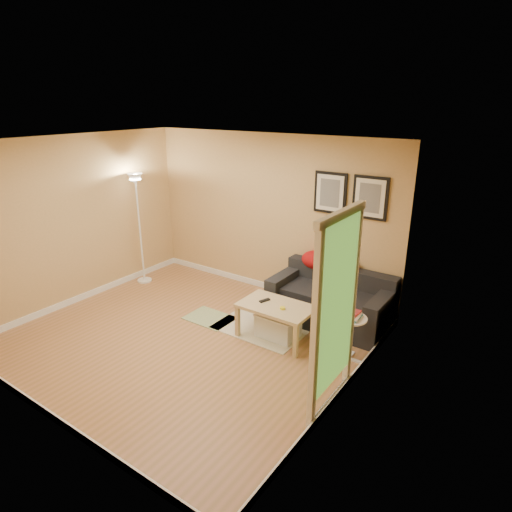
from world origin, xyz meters
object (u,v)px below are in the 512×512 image
at_px(coffee_table, 276,322).
at_px(book_stack, 352,315).
at_px(storage_bin, 278,325).
at_px(floor_lamp, 140,232).
at_px(side_table, 350,339).
at_px(sofa, 330,298).

height_order(coffee_table, book_stack, book_stack).
xyz_separation_m(storage_bin, floor_lamp, (-3.00, 0.28, 0.74)).
bearing_deg(storage_bin, floor_lamp, 174.66).
relative_size(coffee_table, side_table, 1.68).
bearing_deg(coffee_table, book_stack, 25.83).
bearing_deg(side_table, book_stack, -10.40).
distance_m(sofa, coffee_table, 0.94).
relative_size(coffee_table, book_stack, 4.07).
distance_m(side_table, floor_lamp, 4.08).
bearing_deg(sofa, book_stack, -49.92).
relative_size(book_stack, floor_lamp, 0.13).
relative_size(sofa, coffee_table, 1.72).
relative_size(sofa, side_table, 2.89).
relative_size(storage_bin, side_table, 0.95).
distance_m(sofa, floor_lamp, 3.46).
distance_m(coffee_table, floor_lamp, 3.09).
height_order(coffee_table, side_table, side_table).
relative_size(storage_bin, book_stack, 2.30).
distance_m(storage_bin, book_stack, 1.13).
bearing_deg(coffee_table, side_table, 25.95).
height_order(coffee_table, storage_bin, coffee_table).
relative_size(coffee_table, storage_bin, 1.77).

